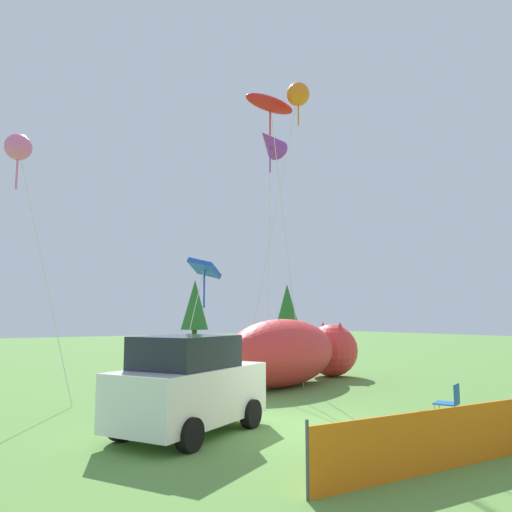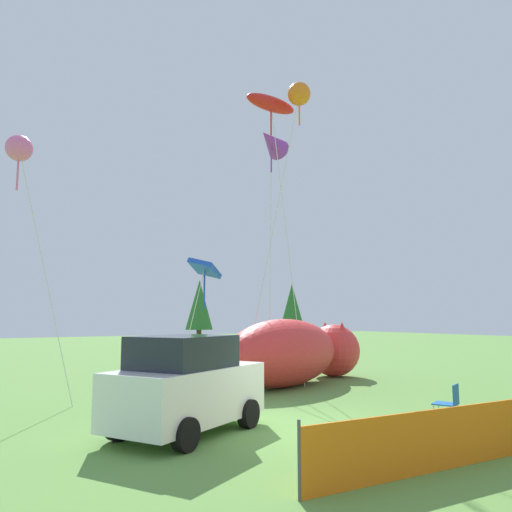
{
  "view_description": "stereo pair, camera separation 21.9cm",
  "coord_description": "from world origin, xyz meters",
  "px_view_note": "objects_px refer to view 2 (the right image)",
  "views": [
    {
      "loc": [
        -7.57,
        -9.2,
        2.6
      ],
      "look_at": [
        1.24,
        4.32,
        4.58
      ],
      "focal_mm": 35.0,
      "sensor_mm": 36.0,
      "label": 1
    },
    {
      "loc": [
        -7.39,
        -9.32,
        2.6
      ],
      "look_at": [
        1.24,
        4.32,
        4.58
      ],
      "focal_mm": 35.0,
      "sensor_mm": 36.0,
      "label": 2
    }
  ],
  "objects_px": {
    "kite_blue_box": "(204,270)",
    "kite_pink_octopus": "(19,150)",
    "folding_chair": "(450,400)",
    "kite_orange_flower": "(299,95)",
    "kite_red_lizard": "(271,105)",
    "kite_purple_delta": "(271,142)",
    "inflatable_cat": "(296,354)",
    "parked_car": "(187,386)"
  },
  "relations": [
    {
      "from": "folding_chair",
      "to": "kite_orange_flower",
      "type": "relative_size",
      "value": 0.08
    },
    {
      "from": "parked_car",
      "to": "kite_purple_delta",
      "type": "distance_m",
      "value": 12.18
    },
    {
      "from": "parked_car",
      "to": "inflatable_cat",
      "type": "relative_size",
      "value": 0.52
    },
    {
      "from": "folding_chair",
      "to": "kite_blue_box",
      "type": "height_order",
      "value": "kite_blue_box"
    },
    {
      "from": "inflatable_cat",
      "to": "kite_blue_box",
      "type": "xyz_separation_m",
      "value": [
        -4.57,
        -1.13,
        2.97
      ]
    },
    {
      "from": "kite_purple_delta",
      "to": "kite_pink_octopus",
      "type": "height_order",
      "value": "kite_purple_delta"
    },
    {
      "from": "kite_blue_box",
      "to": "kite_pink_octopus",
      "type": "relative_size",
      "value": 0.56
    },
    {
      "from": "kite_purple_delta",
      "to": "kite_pink_octopus",
      "type": "distance_m",
      "value": 9.59
    },
    {
      "from": "kite_purple_delta",
      "to": "kite_blue_box",
      "type": "relative_size",
      "value": 2.28
    },
    {
      "from": "kite_purple_delta",
      "to": "kite_blue_box",
      "type": "height_order",
      "value": "kite_purple_delta"
    },
    {
      "from": "parked_car",
      "to": "folding_chair",
      "type": "xyz_separation_m",
      "value": [
        6.03,
        -2.39,
        -0.52
      ]
    },
    {
      "from": "kite_purple_delta",
      "to": "kite_pink_octopus",
      "type": "xyz_separation_m",
      "value": [
        -9.36,
        -0.2,
        -2.1
      ]
    },
    {
      "from": "folding_chair",
      "to": "kite_red_lizard",
      "type": "distance_m",
      "value": 12.95
    },
    {
      "from": "inflatable_cat",
      "to": "kite_pink_octopus",
      "type": "relative_size",
      "value": 1.03
    },
    {
      "from": "kite_purple_delta",
      "to": "folding_chair",
      "type": "bearing_deg",
      "value": -91.63
    },
    {
      "from": "inflatable_cat",
      "to": "kite_blue_box",
      "type": "relative_size",
      "value": 1.82
    },
    {
      "from": "parked_car",
      "to": "kite_blue_box",
      "type": "height_order",
      "value": "kite_blue_box"
    },
    {
      "from": "folding_chair",
      "to": "inflatable_cat",
      "type": "relative_size",
      "value": 0.11
    },
    {
      "from": "kite_pink_octopus",
      "to": "kite_orange_flower",
      "type": "bearing_deg",
      "value": -6.29
    },
    {
      "from": "inflatable_cat",
      "to": "kite_red_lizard",
      "type": "bearing_deg",
      "value": 164.86
    },
    {
      "from": "folding_chair",
      "to": "kite_purple_delta",
      "type": "bearing_deg",
      "value": -24.38
    },
    {
      "from": "kite_red_lizard",
      "to": "kite_blue_box",
      "type": "xyz_separation_m",
      "value": [
        -3.37,
        -1.0,
        -6.88
      ]
    },
    {
      "from": "kite_orange_flower",
      "to": "kite_blue_box",
      "type": "bearing_deg",
      "value": -175.72
    },
    {
      "from": "kite_blue_box",
      "to": "kite_orange_flower",
      "type": "bearing_deg",
      "value": 4.28
    },
    {
      "from": "kite_orange_flower",
      "to": "kite_pink_octopus",
      "type": "height_order",
      "value": "kite_orange_flower"
    },
    {
      "from": "kite_red_lizard",
      "to": "kite_blue_box",
      "type": "relative_size",
      "value": 2.51
    },
    {
      "from": "kite_blue_box",
      "to": "kite_pink_octopus",
      "type": "bearing_deg",
      "value": 165.91
    },
    {
      "from": "kite_purple_delta",
      "to": "kite_red_lizard",
      "type": "bearing_deg",
      "value": -123.83
    },
    {
      "from": "kite_red_lizard",
      "to": "kite_pink_octopus",
      "type": "bearing_deg",
      "value": 177.45
    },
    {
      "from": "parked_car",
      "to": "kite_purple_delta",
      "type": "relative_size",
      "value": 0.41
    },
    {
      "from": "folding_chair",
      "to": "kite_pink_octopus",
      "type": "xyz_separation_m",
      "value": [
        -9.12,
        8.0,
        7.09
      ]
    },
    {
      "from": "folding_chair",
      "to": "inflatable_cat",
      "type": "xyz_separation_m",
      "value": [
        1.03,
        7.73,
        0.62
      ]
    },
    {
      "from": "kite_red_lizard",
      "to": "inflatable_cat",
      "type": "bearing_deg",
      "value": 6.18
    },
    {
      "from": "kite_pink_octopus",
      "to": "kite_purple_delta",
      "type": "bearing_deg",
      "value": 1.25
    },
    {
      "from": "kite_orange_flower",
      "to": "kite_pink_octopus",
      "type": "distance_m",
      "value": 10.57
    },
    {
      "from": "kite_purple_delta",
      "to": "kite_blue_box",
      "type": "distance_m",
      "value": 6.94
    },
    {
      "from": "kite_blue_box",
      "to": "inflatable_cat",
      "type": "bearing_deg",
      "value": 13.91
    },
    {
      "from": "folding_chair",
      "to": "kite_blue_box",
      "type": "bearing_deg",
      "value": 5.45
    },
    {
      "from": "inflatable_cat",
      "to": "kite_orange_flower",
      "type": "distance_m",
      "value": 10.25
    },
    {
      "from": "kite_red_lizard",
      "to": "kite_purple_delta",
      "type": "bearing_deg",
      "value": 56.17
    },
    {
      "from": "kite_orange_flower",
      "to": "kite_purple_delta",
      "type": "xyz_separation_m",
      "value": [
        -0.47,
        1.29,
        -1.63
      ]
    },
    {
      "from": "kite_blue_box",
      "to": "kite_pink_octopus",
      "type": "height_order",
      "value": "kite_pink_octopus"
    }
  ]
}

